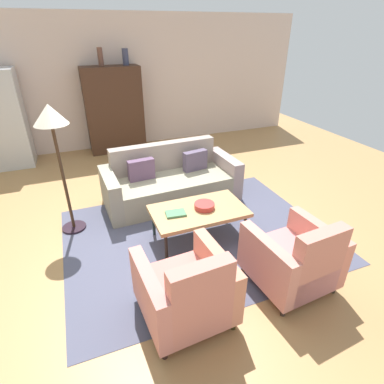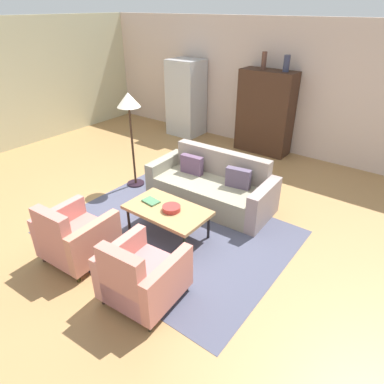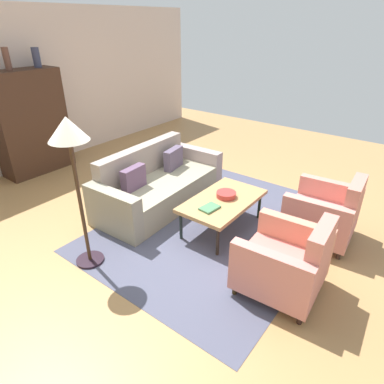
{
  "view_description": "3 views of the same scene",
  "coord_description": "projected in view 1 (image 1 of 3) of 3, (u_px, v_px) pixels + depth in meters",
  "views": [
    {
      "loc": [
        -0.81,
        -3.46,
        2.48
      ],
      "look_at": [
        0.54,
        -0.06,
        0.52
      ],
      "focal_mm": 28.66,
      "sensor_mm": 36.0,
      "label": 1
    },
    {
      "loc": [
        3.27,
        -3.46,
        3.01
      ],
      "look_at": [
        0.76,
        -0.16,
        0.7
      ],
      "focal_mm": 31.72,
      "sensor_mm": 36.0,
      "label": 2
    },
    {
      "loc": [
        -2.8,
        -2.41,
        2.53
      ],
      "look_at": [
        0.25,
        -0.07,
        0.55
      ],
      "focal_mm": 31.32,
      "sensor_mm": 36.0,
      "label": 3
    }
  ],
  "objects": [
    {
      "name": "ground_plane",
      "position": [
        155.0,
        230.0,
        4.27
      ],
      "size": [
        11.26,
        11.26,
        0.0
      ],
      "primitive_type": "plane",
      "color": "#AA7E4C"
    },
    {
      "name": "wall_back",
      "position": [
        105.0,
        84.0,
        6.69
      ],
      "size": [
        9.38,
        0.12,
        2.8
      ],
      "primitive_type": "cube",
      "color": "beige",
      "rests_on": "ground"
    },
    {
      "name": "area_rug",
      "position": [
        197.0,
        235.0,
        4.15
      ],
      "size": [
        3.4,
        2.6,
        0.01
      ],
      "primitive_type": "cube",
      "color": "#4C4E63",
      "rests_on": "ground"
    },
    {
      "name": "couch",
      "position": [
        170.0,
        182.0,
        4.95
      ],
      "size": [
        2.14,
        0.99,
        0.86
      ],
      "rotation": [
        0.0,
        0.0,
        3.18
      ],
      "color": "gray",
      "rests_on": "ground"
    },
    {
      "name": "coffee_table",
      "position": [
        199.0,
        212.0,
        3.92
      ],
      "size": [
        1.2,
        0.7,
        0.44
      ],
      "color": "black",
      "rests_on": "ground"
    },
    {
      "name": "armchair_left",
      "position": [
        188.0,
        293.0,
        2.8
      ],
      "size": [
        0.85,
        0.85,
        0.88
      ],
      "rotation": [
        0.0,
        0.0,
        0.06
      ],
      "color": "#352813",
      "rests_on": "ground"
    },
    {
      "name": "armchair_right",
      "position": [
        295.0,
        261.0,
        3.19
      ],
      "size": [
        0.86,
        0.86,
        0.88
      ],
      "rotation": [
        0.0,
        0.0,
        0.07
      ],
      "color": "#2F2711",
      "rests_on": "ground"
    },
    {
      "name": "fruit_bowl",
      "position": [
        204.0,
        206.0,
        3.91
      ],
      "size": [
        0.26,
        0.26,
        0.07
      ],
      "primitive_type": "cylinder",
      "color": "#AD322E",
      "rests_on": "coffee_table"
    },
    {
      "name": "book_stack",
      "position": [
        176.0,
        213.0,
        3.79
      ],
      "size": [
        0.26,
        0.2,
        0.03
      ],
      "color": "#467951",
      "rests_on": "coffee_table"
    },
    {
      "name": "cabinet",
      "position": [
        114.0,
        110.0,
        6.68
      ],
      "size": [
        1.2,
        0.51,
        1.8
      ],
      "color": "#3D2519",
      "rests_on": "ground"
    },
    {
      "name": "vase_tall",
      "position": [
        100.0,
        57.0,
        6.12
      ],
      "size": [
        0.11,
        0.11,
        0.35
      ],
      "primitive_type": "cylinder",
      "color": "brown",
      "rests_on": "cabinet"
    },
    {
      "name": "vase_round",
      "position": [
        125.0,
        57.0,
        6.28
      ],
      "size": [
        0.13,
        0.13,
        0.32
      ],
      "primitive_type": "cylinder",
      "color": "#363953",
      "rests_on": "cabinet"
    },
    {
      "name": "refrigerator",
      "position": [
        2.0,
        120.0,
        5.88
      ],
      "size": [
        0.8,
        0.73,
        1.85
      ],
      "color": "#B7BABF",
      "rests_on": "ground"
    },
    {
      "name": "floor_lamp",
      "position": [
        52.0,
        128.0,
        3.62
      ],
      "size": [
        0.4,
        0.4,
        1.72
      ],
      "color": "black",
      "rests_on": "ground"
    }
  ]
}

